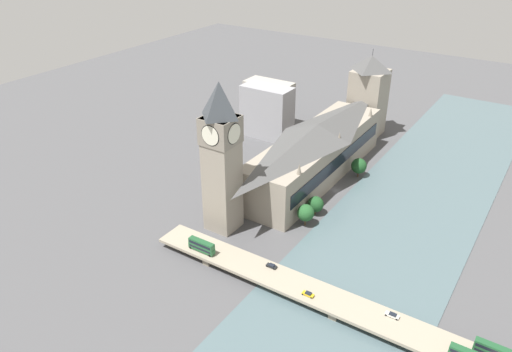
{
  "coord_description": "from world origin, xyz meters",
  "views": [
    {
      "loc": [
        -84.95,
        203.78,
        124.71
      ],
      "look_at": [
        21.02,
        41.34,
        20.66
      ],
      "focal_mm": 35.0,
      "sensor_mm": 36.0,
      "label": 1
    }
  ],
  "objects_px": {
    "double_decker_bus_lead": "(202,246)",
    "double_decker_bus_mid": "(492,350)",
    "road_bridge": "(339,304)",
    "car_southbound_lead": "(272,266)",
    "car_northbound_tail": "(308,294)",
    "parliament_hall": "(316,151)",
    "clock_tower": "(221,154)",
    "victoria_tower": "(368,96)",
    "car_northbound_mid": "(392,315)"
  },
  "relations": [
    {
      "from": "parliament_hall",
      "to": "clock_tower",
      "type": "relative_size",
      "value": 1.63
    },
    {
      "from": "road_bridge",
      "to": "car_northbound_mid",
      "type": "height_order",
      "value": "car_northbound_mid"
    },
    {
      "from": "double_decker_bus_lead",
      "to": "car_northbound_tail",
      "type": "height_order",
      "value": "double_decker_bus_lead"
    },
    {
      "from": "clock_tower",
      "to": "road_bridge",
      "type": "distance_m",
      "value": 75.97
    },
    {
      "from": "parliament_hall",
      "to": "road_bridge",
      "type": "bearing_deg",
      "value": 122.0
    },
    {
      "from": "double_decker_bus_lead",
      "to": "car_northbound_mid",
      "type": "bearing_deg",
      "value": -175.17
    },
    {
      "from": "victoria_tower",
      "to": "road_bridge",
      "type": "distance_m",
      "value": 163.79
    },
    {
      "from": "parliament_hall",
      "to": "clock_tower",
      "type": "distance_m",
      "value": 68.97
    },
    {
      "from": "parliament_hall",
      "to": "car_northbound_tail",
      "type": "height_order",
      "value": "parliament_hall"
    },
    {
      "from": "victoria_tower",
      "to": "double_decker_bus_mid",
      "type": "height_order",
      "value": "victoria_tower"
    },
    {
      "from": "parliament_hall",
      "to": "car_southbound_lead",
      "type": "bearing_deg",
      "value": 106.06
    },
    {
      "from": "double_decker_bus_mid",
      "to": "car_northbound_mid",
      "type": "bearing_deg",
      "value": -0.16
    },
    {
      "from": "car_southbound_lead",
      "to": "road_bridge",
      "type": "bearing_deg",
      "value": 173.54
    },
    {
      "from": "double_decker_bus_lead",
      "to": "car_northbound_mid",
      "type": "height_order",
      "value": "double_decker_bus_lead"
    },
    {
      "from": "car_southbound_lead",
      "to": "victoria_tower",
      "type": "bearing_deg",
      "value": -81.03
    },
    {
      "from": "parliament_hall",
      "to": "car_northbound_mid",
      "type": "xyz_separation_m",
      "value": [
        -71.15,
        82.28,
        -9.69
      ]
    },
    {
      "from": "double_decker_bus_mid",
      "to": "car_northbound_tail",
      "type": "height_order",
      "value": "double_decker_bus_mid"
    },
    {
      "from": "double_decker_bus_lead",
      "to": "car_northbound_tail",
      "type": "distance_m",
      "value": 47.65
    },
    {
      "from": "parliament_hall",
      "to": "car_northbound_tail",
      "type": "distance_m",
      "value": 98.73
    },
    {
      "from": "parliament_hall",
      "to": "double_decker_bus_lead",
      "type": "relative_size",
      "value": 9.26
    },
    {
      "from": "victoria_tower",
      "to": "double_decker_bus_mid",
      "type": "distance_m",
      "value": 182.59
    },
    {
      "from": "double_decker_bus_lead",
      "to": "car_southbound_lead",
      "type": "relative_size",
      "value": 2.82
    },
    {
      "from": "double_decker_bus_lead",
      "to": "double_decker_bus_mid",
      "type": "distance_m",
      "value": 107.24
    },
    {
      "from": "car_northbound_mid",
      "to": "car_northbound_tail",
      "type": "distance_m",
      "value": 29.15
    },
    {
      "from": "parliament_hall",
      "to": "double_decker_bus_lead",
      "type": "xyz_separation_m",
      "value": [
        4.93,
        88.7,
        -7.59
      ]
    },
    {
      "from": "car_southbound_lead",
      "to": "double_decker_bus_lead",
      "type": "bearing_deg",
      "value": 13.07
    },
    {
      "from": "clock_tower",
      "to": "double_decker_bus_mid",
      "type": "relative_size",
      "value": 6.22
    },
    {
      "from": "double_decker_bus_lead",
      "to": "car_southbound_lead",
      "type": "xyz_separation_m",
      "value": [
        -28.56,
        -6.63,
        -2.12
      ]
    },
    {
      "from": "double_decker_bus_lead",
      "to": "car_northbound_mid",
      "type": "relative_size",
      "value": 2.47
    },
    {
      "from": "road_bridge",
      "to": "car_southbound_lead",
      "type": "distance_m",
      "value": 29.99
    },
    {
      "from": "road_bridge",
      "to": "clock_tower",
      "type": "bearing_deg",
      "value": -17.75
    },
    {
      "from": "road_bridge",
      "to": "car_southbound_lead",
      "type": "height_order",
      "value": "car_southbound_lead"
    },
    {
      "from": "parliament_hall",
      "to": "double_decker_bus_lead",
      "type": "bearing_deg",
      "value": 86.82
    },
    {
      "from": "parliament_hall",
      "to": "car_southbound_lead",
      "type": "height_order",
      "value": "parliament_hall"
    },
    {
      "from": "clock_tower",
      "to": "car_northbound_tail",
      "type": "relative_size",
      "value": 15.45
    },
    {
      "from": "double_decker_bus_lead",
      "to": "double_decker_bus_mid",
      "type": "relative_size",
      "value": 1.09
    },
    {
      "from": "parliament_hall",
      "to": "clock_tower",
      "type": "bearing_deg",
      "value": 79.44
    },
    {
      "from": "car_southbound_lead",
      "to": "car_northbound_tail",
      "type": "bearing_deg",
      "value": 161.34
    },
    {
      "from": "parliament_hall",
      "to": "car_northbound_tail",
      "type": "relative_size",
      "value": 25.14
    },
    {
      "from": "road_bridge",
      "to": "double_decker_bus_lead",
      "type": "height_order",
      "value": "double_decker_bus_lead"
    },
    {
      "from": "clock_tower",
      "to": "car_northbound_mid",
      "type": "distance_m",
      "value": 90.5
    },
    {
      "from": "road_bridge",
      "to": "car_southbound_lead",
      "type": "xyz_separation_m",
      "value": [
        29.76,
        -3.37,
        1.49
      ]
    },
    {
      "from": "car_northbound_tail",
      "to": "car_southbound_lead",
      "type": "distance_m",
      "value": 20.1
    },
    {
      "from": "road_bridge",
      "to": "car_northbound_tail",
      "type": "distance_m",
      "value": 11.25
    },
    {
      "from": "victoria_tower",
      "to": "clock_tower",
      "type": "bearing_deg",
      "value": 84.84
    },
    {
      "from": "victoria_tower",
      "to": "road_bridge",
      "type": "height_order",
      "value": "victoria_tower"
    },
    {
      "from": "road_bridge",
      "to": "victoria_tower",
      "type": "bearing_deg",
      "value": -70.79
    },
    {
      "from": "double_decker_bus_mid",
      "to": "car_northbound_tail",
      "type": "bearing_deg",
      "value": 5.9
    },
    {
      "from": "car_northbound_tail",
      "to": "double_decker_bus_mid",
      "type": "bearing_deg",
      "value": -174.1
    },
    {
      "from": "parliament_hall",
      "to": "clock_tower",
      "type": "xyz_separation_m",
      "value": [
        12.02,
        64.5,
        21.26
      ]
    }
  ]
}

